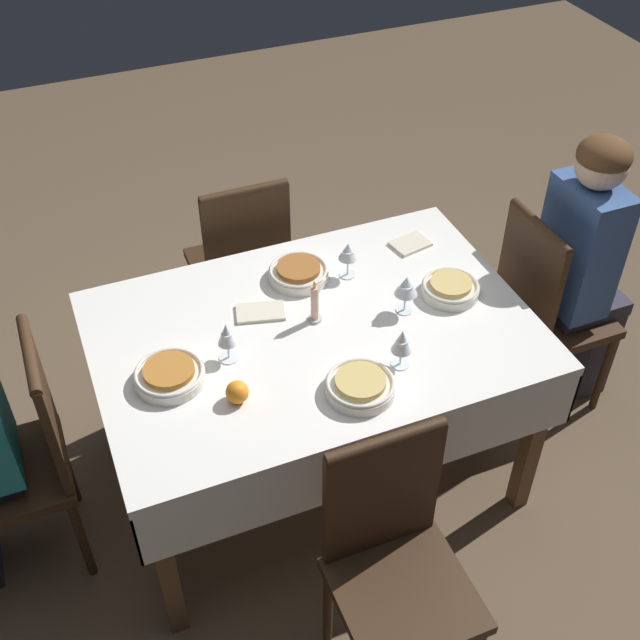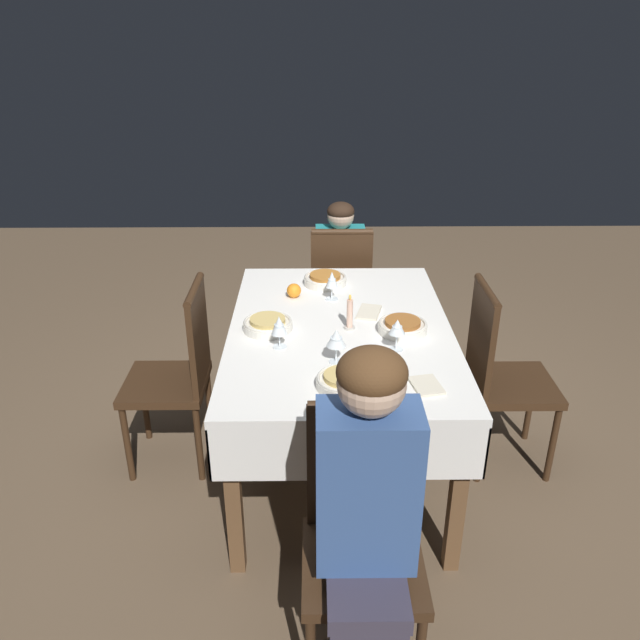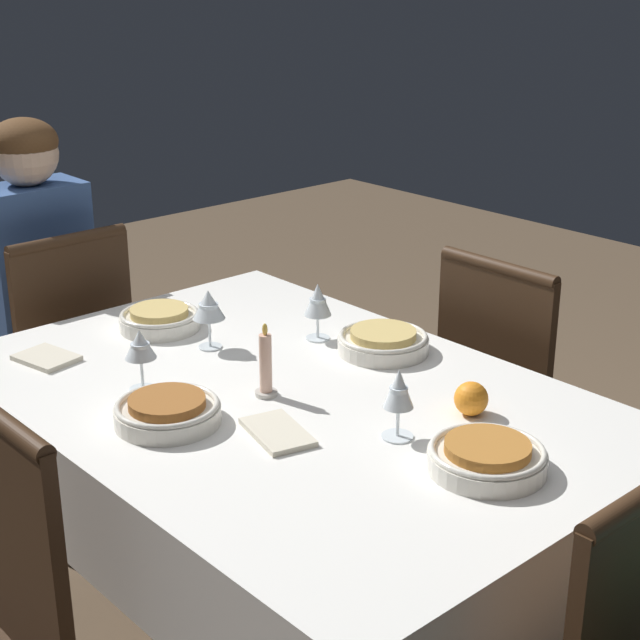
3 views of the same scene
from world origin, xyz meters
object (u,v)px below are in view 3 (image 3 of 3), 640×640
Objects in this scene: chair_west at (62,366)px; napkin_red_folded at (46,358)px; wine_glass_west at (209,306)px; bowl_south at (167,411)px; person_adult_denim at (33,296)px; wine_glass_north at (318,301)px; candle_centerpiece at (266,368)px; bowl_east at (487,457)px; wine_glass_south at (140,347)px; chair_north at (514,403)px; bowl_west at (160,319)px; orange_fruit at (471,399)px; bowl_north at (383,341)px; wine_glass_east at (399,391)px; dining_table at (287,429)px; napkin_spare_side at (277,432)px.

napkin_red_folded is (0.48, -0.27, 0.25)m from chair_west.
wine_glass_west is 0.42m from bowl_south.
person_adult_denim is at bearing -175.50° from wine_glass_west.
wine_glass_north is 0.87× the size of candle_centerpiece.
bowl_east is 0.79m from wine_glass_south.
chair_west is 1.32m from chair_north.
chair_west is 4.60× the size of bowl_west.
orange_fruit is 1.00m from napkin_red_folded.
bowl_east is at bearing 10.62° from candle_centerpiece.
bowl_north is (-0.08, -0.44, 0.28)m from chair_north.
napkin_red_folded is at bearing -160.53° from bowl_east.
wine_glass_east is at bearing 92.80° from chair_west.
bowl_south is at bearing -15.87° from wine_glass_south.
dining_table is at bearing -173.36° from bowl_east.
chair_west is 0.87m from wine_glass_south.
person_adult_denim reaches higher than orange_fruit.
dining_table is 10.14× the size of wine_glass_north.
wine_glass_north is at bearing 163.69° from bowl_east.
bowl_south is 0.24m from candle_centerpiece.
bowl_west is at bearing -166.32° from orange_fruit.
wine_glass_east is (0.31, 0.03, 0.19)m from dining_table.
wine_glass_north is (0.81, 0.30, 0.35)m from chair_west.
wine_glass_east is 1.02× the size of wine_glass_north.
wine_glass_east is 0.79× the size of napkin_spare_side.
bowl_west is 0.92× the size of bowl_east.
person_adult_denim reaches higher than chair_north.
orange_fruit is at bearing 15.78° from wine_glass_west.
napkin_red_folded is at bearing -120.03° from wine_glass_west.
candle_centerpiece reaches higher than napkin_spare_side.
wine_glass_north is (-0.50, 0.23, -0.00)m from wine_glass_east.
chair_north is 1.24m from napkin_red_folded.
wine_glass_east is at bearing -98.97° from orange_fruit.
bowl_east is (1.66, 0.09, 0.09)m from person_adult_denim.
dining_table is 1.15m from person_adult_denim.
orange_fruit is (0.66, 0.19, -0.07)m from wine_glass_west.
chair_north is (0.05, 0.76, -0.16)m from dining_table.
bowl_west is at bearing 178.83° from dining_table.
bowl_east is 1.34× the size of candle_centerpiece.
wine_glass_west is at bearing 62.78° from chair_north.
candle_centerpiece is at bearing 82.60° from bowl_south.
dining_table is 6.59× the size of bowl_east.
dining_table is 0.38m from wine_glass_west.
bowl_south is 0.63m from orange_fruit.
wine_glass_south is 0.39m from napkin_spare_side.
napkin_red_folded is 0.85× the size of napkin_spare_side.
chair_west is at bearing 165.80° from bowl_south.
chair_north is 0.52m from bowl_north.
bowl_south is 0.99× the size of bowl_north.
candle_centerpiece is (0.31, -0.07, -0.04)m from wine_glass_west.
wine_glass_west is at bearing 111.89° from wine_glass_south.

